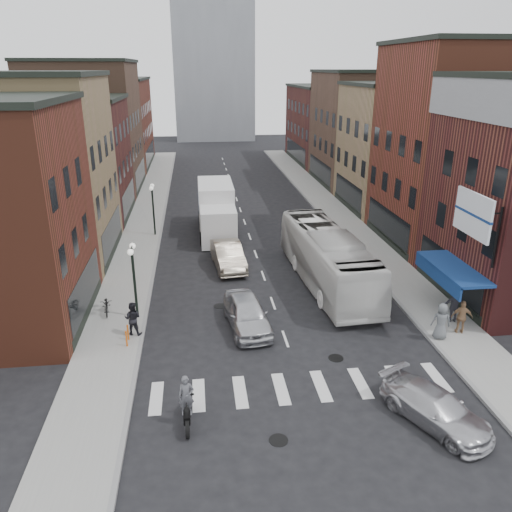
{
  "coord_description": "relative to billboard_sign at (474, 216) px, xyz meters",
  "views": [
    {
      "loc": [
        -4.05,
        -20.13,
        12.49
      ],
      "look_at": [
        -0.98,
        4.82,
        2.97
      ],
      "focal_mm": 35.0,
      "sensor_mm": 36.0,
      "label": 1
    }
  ],
  "objects": [
    {
      "name": "transit_bus",
      "position": [
        -4.92,
        6.86,
        -4.43
      ],
      "size": [
        3.59,
        12.35,
        3.4
      ],
      "primitive_type": "imported",
      "rotation": [
        0.0,
        0.0,
        0.06
      ],
      "color": "silver",
      "rests_on": "ground"
    },
    {
      "name": "awning_blue",
      "position": [
        0.34,
        2.0,
        -3.5
      ],
      "size": [
        1.8,
        5.0,
        0.78
      ],
      "color": "navy",
      "rests_on": "ground"
    },
    {
      "name": "motorcycle_rider",
      "position": [
        -13.31,
        -5.26,
        -5.15
      ],
      "size": [
        0.59,
        2.07,
        2.11
      ],
      "rotation": [
        0.0,
        0.0,
        -0.02
      ],
      "color": "black",
      "rests_on": "ground"
    },
    {
      "name": "ground",
      "position": [
        -8.59,
        -0.5,
        -6.13
      ],
      "size": [
        160.0,
        160.0,
        0.0
      ],
      "primitive_type": "plane",
      "color": "black",
      "rests_on": "ground"
    },
    {
      "name": "bike_rack",
      "position": [
        -16.19,
        0.8,
        -5.58
      ],
      "size": [
        0.08,
        0.68,
        0.8
      ],
      "color": "#D8590C",
      "rests_on": "sidewalk_left"
    },
    {
      "name": "sedan_left_far",
      "position": [
        -10.71,
        10.27,
        -5.3
      ],
      "size": [
        2.26,
        5.21,
        1.67
      ],
      "primitive_type": "imported",
      "rotation": [
        0.0,
        0.0,
        0.1
      ],
      "color": "#B9AC96",
      "rests_on": "ground"
    },
    {
      "name": "bldg_right_far_b",
      "position": [
        6.41,
        48.5,
        -0.98
      ],
      "size": [
        10.3,
        16.2,
        10.3
      ],
      "color": "#451918",
      "rests_on": "ground"
    },
    {
      "name": "parked_bicycle",
      "position": [
        -17.65,
        4.17,
        -5.54
      ],
      "size": [
        0.85,
        1.77,
        0.89
      ],
      "primitive_type": "imported",
      "rotation": [
        0.0,
        0.0,
        0.16
      ],
      "color": "black",
      "rests_on": "sidewalk_left"
    },
    {
      "name": "ped_right_c",
      "position": [
        -1.19,
        -0.57,
        -5.07
      ],
      "size": [
        1.01,
        0.78,
        1.83
      ],
      "primitive_type": "imported",
      "rotation": [
        0.0,
        0.0,
        2.9
      ],
      "color": "#5B5F63",
      "rests_on": "sidewalk_right"
    },
    {
      "name": "bldg_left_far_b",
      "position": [
        -23.58,
        48.5,
        -0.48
      ],
      "size": [
        10.3,
        16.2,
        11.3
      ],
      "color": "#5E2A1B",
      "rests_on": "ground"
    },
    {
      "name": "box_truck",
      "position": [
        -11.09,
        17.62,
        -4.22
      ],
      "size": [
        2.81,
        8.9,
        3.87
      ],
      "rotation": [
        0.0,
        0.0,
        -0.01
      ],
      "color": "white",
      "rests_on": "ground"
    },
    {
      "name": "sidewalk_left",
      "position": [
        -17.09,
        21.5,
        -6.06
      ],
      "size": [
        3.0,
        74.0,
        0.15
      ],
      "primitive_type": "cube",
      "color": "gray",
      "rests_on": "ground"
    },
    {
      "name": "bldg_right_mid_a",
      "position": [
        6.41,
        13.5,
        1.02
      ],
      "size": [
        10.3,
        10.2,
        14.3
      ],
      "color": "#5E2A1B",
      "rests_on": "ground"
    },
    {
      "name": "sedan_left_near",
      "position": [
        -10.34,
        1.86,
        -5.32
      ],
      "size": [
        2.44,
        4.94,
        1.62
      ],
      "primitive_type": "imported",
      "rotation": [
        0.0,
        0.0,
        0.11
      ],
      "color": "silver",
      "rests_on": "ground"
    },
    {
      "name": "crosswalk_stripes",
      "position": [
        -8.59,
        -3.5,
        -6.13
      ],
      "size": [
        12.0,
        2.2,
        0.01
      ],
      "primitive_type": "cube",
      "color": "silver",
      "rests_on": "ground"
    },
    {
      "name": "curb_left",
      "position": [
        -15.59,
        21.5,
        -6.13
      ],
      "size": [
        0.2,
        74.0,
        0.16
      ],
      "primitive_type": "cube",
      "color": "gray",
      "rests_on": "ground"
    },
    {
      "name": "ped_right_b",
      "position": [
        0.08,
        -0.2,
        -5.12
      ],
      "size": [
        1.11,
        0.76,
        1.72
      ],
      "primitive_type": "imported",
      "rotation": [
        0.0,
        0.0,
        2.87
      ],
      "color": "#926C4A",
      "rests_on": "sidewalk_right"
    },
    {
      "name": "curb_car",
      "position": [
        -4.14,
        -6.25,
        -5.48
      ],
      "size": [
        3.62,
        4.81,
        1.3
      ],
      "primitive_type": "imported",
      "rotation": [
        0.0,
        0.0,
        0.46
      ],
      "color": "silver",
      "rests_on": "ground"
    },
    {
      "name": "ped_right_a",
      "position": [
        0.3,
        1.02,
        -4.99
      ],
      "size": [
        1.41,
        0.99,
        1.98
      ],
      "primitive_type": "imported",
      "rotation": [
        0.0,
        0.0,
        2.84
      ],
      "color": "black",
      "rests_on": "sidewalk_right"
    },
    {
      "name": "streetlamp_far",
      "position": [
        -15.99,
        17.5,
        -3.22
      ],
      "size": [
        0.32,
        1.22,
        4.11
      ],
      "color": "black",
      "rests_on": "ground"
    },
    {
      "name": "bldg_left_mid_b",
      "position": [
        -23.58,
        23.5,
        -0.98
      ],
      "size": [
        10.3,
        10.2,
        10.3
      ],
      "color": "#451918",
      "rests_on": "ground"
    },
    {
      "name": "sidewalk_right",
      "position": [
        -0.09,
        21.5,
        -6.06
      ],
      "size": [
        3.0,
        74.0,
        0.15
      ],
      "primitive_type": "cube",
      "color": "gray",
      "rests_on": "ground"
    },
    {
      "name": "ped_left_solo",
      "position": [
        -15.99,
        1.65,
        -5.13
      ],
      "size": [
        0.91,
        0.65,
        1.71
      ],
      "primitive_type": "imported",
      "rotation": [
        0.0,
        0.0,
        2.92
      ],
      "color": "black",
      "rests_on": "sidewalk_left"
    },
    {
      "name": "billboard_sign",
      "position": [
        0.0,
        0.0,
        0.0
      ],
      "size": [
        1.52,
        3.0,
        3.7
      ],
      "color": "black",
      "rests_on": "ground"
    },
    {
      "name": "bldg_right_mid_b",
      "position": [
        6.41,
        23.5,
        -0.48
      ],
      "size": [
        10.3,
        10.2,
        11.3
      ],
      "color": "#A38859",
      "rests_on": "ground"
    },
    {
      "name": "bldg_left_mid_a",
      "position": [
        -23.58,
        13.5,
        0.02
      ],
      "size": [
        10.3,
        10.2,
        12.3
      ],
      "color": "#A38859",
      "rests_on": "ground"
    },
    {
      "name": "streetlamp_near",
      "position": [
        -15.99,
        3.5,
        -3.22
      ],
      "size": [
        0.32,
        1.22,
        4.11
      ],
      "color": "black",
      "rests_on": "ground"
    },
    {
      "name": "curb_right",
      "position": [
        -1.59,
        21.5,
        -6.13
      ],
      "size": [
        0.2,
        74.0,
        0.16
      ],
      "primitive_type": "cube",
      "color": "gray",
      "rests_on": "ground"
    },
    {
      "name": "bldg_left_far_a",
      "position": [
        -23.58,
        34.5,
        0.52
      ],
      "size": [
        10.3,
        12.2,
        13.3
      ],
      "color": "brown",
      "rests_on": "ground"
    },
    {
      "name": "bldg_right_far_a",
      "position": [
        6.41,
        34.5,
        0.02
      ],
      "size": [
        10.3,
        12.2,
        12.3
      ],
      "color": "brown",
      "rests_on": "ground"
    }
  ]
}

